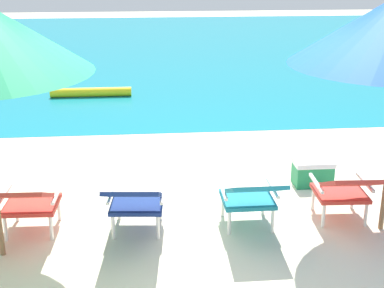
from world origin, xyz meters
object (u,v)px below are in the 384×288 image
(swim_buoy, at_px, (91,92))
(lounge_chair_far_left, at_px, (27,201))
(lounge_chair_near_right, at_px, (251,195))
(lounge_chair_near_left, at_px, (135,200))
(lounge_chair_far_right, at_px, (346,189))
(cooler_box, at_px, (313,172))

(swim_buoy, bearing_deg, lounge_chair_far_left, -91.29)
(lounge_chair_far_left, distance_m, lounge_chair_near_right, 2.19)
(lounge_chair_near_left, xyz_separation_m, lounge_chair_far_right, (2.14, 0.06, 0.00))
(lounge_chair_far_left, xyz_separation_m, lounge_chair_near_left, (1.04, -0.08, 0.00))
(lounge_chair_near_right, height_order, cooler_box, lounge_chair_near_right)
(lounge_chair_near_right, bearing_deg, cooler_box, 48.56)
(swim_buoy, bearing_deg, lounge_chair_far_right, -62.34)
(lounge_chair_near_left, relative_size, lounge_chair_far_right, 1.02)
(lounge_chair_far_left, bearing_deg, swim_buoy, 88.71)
(lounge_chair_far_left, bearing_deg, cooler_box, 18.28)
(lounge_chair_near_left, bearing_deg, cooler_box, 27.87)
(lounge_chair_near_right, relative_size, lounge_chair_far_right, 0.97)
(lounge_chair_near_left, height_order, cooler_box, lounge_chair_near_left)
(lounge_chair_near_left, relative_size, lounge_chair_near_right, 1.05)
(swim_buoy, relative_size, cooler_box, 3.38)
(lounge_chair_near_right, distance_m, lounge_chair_far_right, 0.99)
(lounge_chair_far_right, bearing_deg, cooler_box, 89.93)
(lounge_chair_far_right, bearing_deg, lounge_chair_near_left, -178.27)
(lounge_chair_near_right, bearing_deg, lounge_chair_far_left, 178.13)
(swim_buoy, bearing_deg, cooler_box, -57.30)
(swim_buoy, relative_size, lounge_chair_near_left, 1.74)
(lounge_chair_far_left, bearing_deg, lounge_chair_far_right, -0.26)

